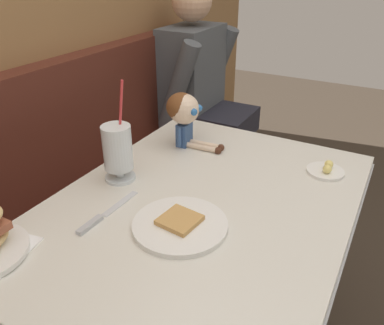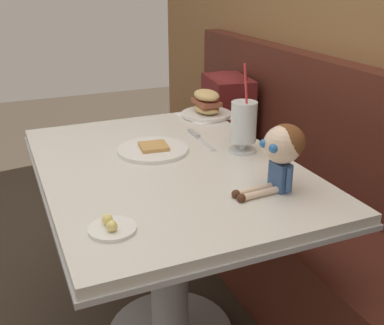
% 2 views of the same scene
% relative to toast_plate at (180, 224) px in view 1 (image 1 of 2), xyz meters
% --- Properties ---
extents(booth_bench, '(2.60, 0.48, 1.00)m').
position_rel_toast_plate_xyz_m(booth_bench, '(0.12, 0.63, -0.42)').
color(booth_bench, '#512319').
rests_on(booth_bench, ground).
extents(diner_table, '(1.11, 0.81, 0.74)m').
position_rel_toast_plate_xyz_m(diner_table, '(0.12, 0.01, -0.21)').
color(diner_table, silver).
rests_on(diner_table, ground).
extents(toast_plate, '(0.25, 0.25, 0.03)m').
position_rel_toast_plate_xyz_m(toast_plate, '(0.00, 0.00, 0.00)').
color(toast_plate, white).
rests_on(toast_plate, diner_table).
extents(milkshake_glass, '(0.10, 0.10, 0.32)m').
position_rel_toast_plate_xyz_m(milkshake_glass, '(0.12, 0.29, 0.09)').
color(milkshake_glass, silver).
rests_on(milkshake_glass, diner_table).
extents(butter_saucer, '(0.12, 0.12, 0.04)m').
position_rel_toast_plate_xyz_m(butter_saucer, '(0.48, -0.27, 0.00)').
color(butter_saucer, white).
rests_on(butter_saucer, diner_table).
extents(butter_knife, '(0.24, 0.02, 0.01)m').
position_rel_toast_plate_xyz_m(butter_knife, '(-0.08, 0.21, -0.00)').
color(butter_knife, silver).
rests_on(butter_knife, diner_table).
extents(seated_doll, '(0.12, 0.22, 0.20)m').
position_rel_toast_plate_xyz_m(seated_doll, '(0.44, 0.24, 0.12)').
color(seated_doll, '#385689').
rests_on(seated_doll, diner_table).
extents(diner_patron, '(0.55, 0.48, 0.81)m').
position_rel_toast_plate_xyz_m(diner_patron, '(1.19, 0.59, -0.01)').
color(diner_patron, '#4C5156').
rests_on(diner_patron, booth_bench).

